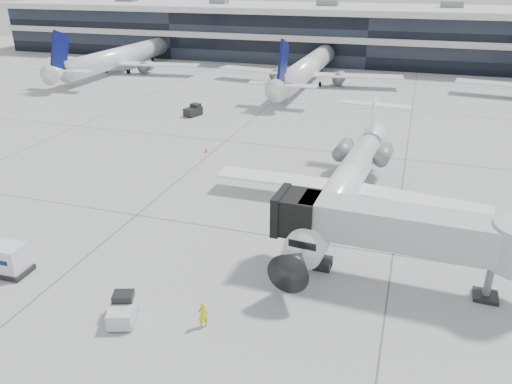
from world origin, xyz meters
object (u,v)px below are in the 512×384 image
(baggage_tug, at_px, (123,310))
(jet_bridge, at_px, (417,231))
(regional_jet, at_px, (346,181))
(cargo_uld, at_px, (8,260))
(ramp_worker, at_px, (203,314))

(baggage_tug, bearing_deg, jet_bridge, 9.70)
(regional_jet, xyz_separation_m, cargo_uld, (-19.02, -16.71, -1.22))
(regional_jet, relative_size, ramp_worker, 17.80)
(jet_bridge, height_order, cargo_uld, jet_bridge)
(baggage_tug, xyz_separation_m, cargo_uld, (-9.46, 1.89, 0.36))
(ramp_worker, bearing_deg, baggage_tug, -30.27)
(ramp_worker, height_order, cargo_uld, cargo_uld)
(regional_jet, bearing_deg, jet_bridge, -56.52)
(baggage_tug, height_order, cargo_uld, cargo_uld)
(ramp_worker, relative_size, cargo_uld, 0.63)
(jet_bridge, relative_size, ramp_worker, 10.06)
(jet_bridge, bearing_deg, regional_jet, 121.25)
(regional_jet, relative_size, cargo_uld, 11.29)
(jet_bridge, relative_size, cargo_uld, 6.38)
(jet_bridge, bearing_deg, baggage_tug, -148.42)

